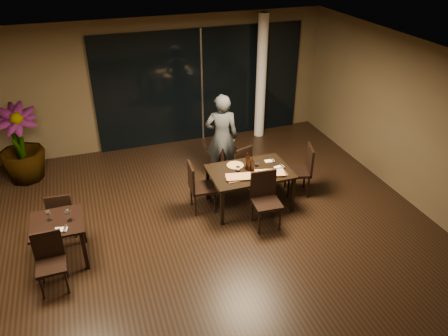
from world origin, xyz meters
TOP-DOWN VIEW (x-y plane):
  - ground at (0.00, 0.00)m, footprint 8.00×8.00m
  - wall_back at (0.00, 4.05)m, footprint 8.00×0.10m
  - wall_right at (4.05, 0.00)m, footprint 0.10×8.00m
  - ceiling at (0.00, 0.00)m, footprint 8.00×8.00m
  - window_panel at (1.00, 3.96)m, footprint 5.00×0.06m
  - column at (2.40, 3.65)m, footprint 0.24×0.24m
  - main_table at (1.00, 0.80)m, footprint 1.50×1.00m
  - side_table at (-2.40, 0.30)m, footprint 0.80×0.80m
  - chair_main_far at (1.09, 1.53)m, footprint 0.53×0.53m
  - chair_main_near at (1.04, 0.17)m, footprint 0.50×0.50m
  - chair_main_left at (0.04, 0.95)m, footprint 0.48×0.48m
  - chair_main_right at (2.14, 0.87)m, footprint 0.59×0.59m
  - chair_side_far at (-2.36, 0.93)m, footprint 0.44×0.44m
  - chair_side_near at (-2.53, -0.25)m, footprint 0.43×0.43m
  - diner at (0.85, 1.99)m, footprint 0.71×0.56m
  - potted_plant at (-3.09, 3.20)m, footprint 0.95×0.95m
  - pizza_board_left at (0.74, 0.61)m, footprint 0.52×0.27m
  - pizza_board_right at (1.30, 0.57)m, footprint 0.63×0.33m
  - oblong_pizza_left at (0.74, 0.61)m, footprint 0.53×0.33m
  - oblong_pizza_right at (1.30, 0.57)m, footprint 0.56×0.36m
  - round_pizza at (0.81, 1.06)m, footprint 0.31×0.31m
  - bottle_a at (0.99, 0.81)m, footprint 0.07×0.07m
  - bottle_b at (1.04, 0.78)m, footprint 0.06×0.06m
  - bottle_c at (0.97, 0.88)m, footprint 0.07×0.07m
  - tumbler_left at (0.78, 0.85)m, footprint 0.08×0.08m
  - tumbler_right at (1.19, 0.93)m, footprint 0.08×0.08m
  - napkin_near at (1.57, 0.74)m, footprint 0.19×0.13m
  - napkin_far at (1.49, 1.02)m, footprint 0.19×0.11m
  - wine_glass_a at (-2.50, 0.37)m, footprint 0.08×0.08m
  - wine_glass_b at (-2.21, 0.27)m, footprint 0.09×0.09m
  - side_napkin at (-2.34, 0.06)m, footprint 0.20×0.14m

SIDE VIEW (x-z plane):
  - ground at x=0.00m, z-range 0.00..0.00m
  - chair_side_far at x=-2.36m, z-range 0.05..0.94m
  - chair_main_far at x=1.09m, z-range 0.05..0.95m
  - chair_side_near at x=-2.53m, z-range 0.05..0.96m
  - chair_main_left at x=0.04m, z-range 0.06..1.04m
  - chair_main_near at x=1.04m, z-range 0.06..1.08m
  - chair_main_right at x=2.14m, z-range 0.06..1.08m
  - side_table at x=-2.40m, z-range 0.25..1.00m
  - main_table at x=1.00m, z-range 0.30..1.05m
  - pizza_board_left at x=0.74m, z-range 0.75..0.76m
  - pizza_board_right at x=1.30m, z-range 0.75..0.76m
  - round_pizza at x=0.81m, z-range 0.75..0.76m
  - napkin_near at x=1.57m, z-range 0.75..0.76m
  - napkin_far at x=1.49m, z-range 0.75..0.76m
  - side_napkin at x=-2.34m, z-range 0.75..0.76m
  - oblong_pizza_left at x=0.74m, z-range 0.77..0.78m
  - oblong_pizza_right at x=1.30m, z-range 0.77..0.78m
  - tumbler_left at x=0.78m, z-range 0.75..0.84m
  - tumbler_right at x=1.19m, z-range 0.75..0.85m
  - potted_plant at x=-3.09m, z-range 0.00..1.63m
  - wine_glass_a at x=-2.50m, z-range 0.75..0.92m
  - wine_glass_b at x=-2.21m, z-range 0.75..0.95m
  - bottle_b at x=1.04m, z-range 0.75..1.04m
  - bottle_a at x=0.99m, z-range 0.75..1.05m
  - bottle_c at x=0.97m, z-range 0.75..1.08m
  - diner at x=0.85m, z-range 0.00..1.84m
  - window_panel at x=1.00m, z-range 0.00..2.70m
  - wall_back at x=0.00m, z-range 0.00..3.00m
  - wall_right at x=4.05m, z-range 0.00..3.00m
  - column at x=2.40m, z-range 0.00..3.00m
  - ceiling at x=0.00m, z-range 3.00..3.04m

